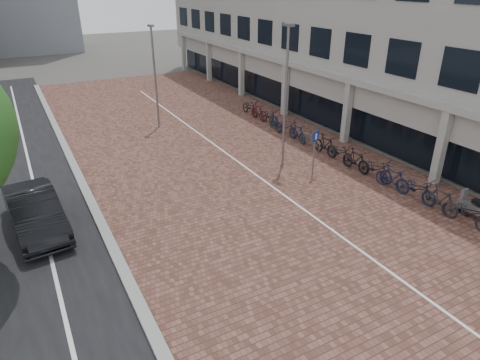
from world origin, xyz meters
name	(u,v)px	position (x,y,z in m)	size (l,w,h in m)	color
ground	(340,301)	(0.00, 0.00, 0.00)	(140.00, 140.00, 0.00)	#474442
plaza_brick	(219,152)	(2.00, 12.00, 0.01)	(14.50, 42.00, 0.04)	brown
curb	(79,178)	(-5.10, 12.00, 0.07)	(0.35, 42.00, 0.14)	gray
lane_line	(34,187)	(-7.00, 12.00, 0.02)	(0.12, 44.00, 0.00)	white
parking_line	(223,150)	(2.20, 12.00, 0.04)	(0.10, 30.00, 0.00)	white
car_dark	(35,212)	(-7.17, 8.16, 0.75)	(1.60, 4.57, 1.51)	black
scooter_front	(475,206)	(7.50, 1.18, 0.52)	(0.47, 1.51, 1.04)	gray
parking_sign	(315,147)	(4.48, 7.20, 1.43)	(0.43, 0.21, 2.17)	slate
lamp_near	(285,100)	(3.95, 8.92, 3.26)	(0.12, 0.12, 6.52)	slate
lamp_far	(155,79)	(0.55, 17.46, 2.96)	(0.12, 0.12, 5.93)	slate
bike_row	(326,145)	(6.70, 9.05, 0.52)	(1.21, 18.11, 1.05)	black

